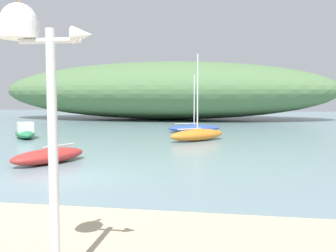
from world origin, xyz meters
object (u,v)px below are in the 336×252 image
object	(u,v)px
sailboat_off_point	(194,128)
motorboat_far_left	(25,132)
sailboat_east_reach	(49,155)
mast_structure	(31,59)
sailboat_far_right	(197,135)

from	to	relation	value
sailboat_off_point	motorboat_far_left	bearing A→B (deg)	-149.38
sailboat_east_reach	sailboat_off_point	distance (m)	15.08
motorboat_far_left	mast_structure	bearing A→B (deg)	-59.29
sailboat_east_reach	sailboat_off_point	world-z (taller)	sailboat_off_point
sailboat_far_right	sailboat_east_reach	size ratio (longest dim) A/B	1.27
sailboat_far_right	sailboat_off_point	xyz separation A→B (m)	(-0.77, 5.72, -0.08)
sailboat_east_reach	mast_structure	bearing A→B (deg)	-63.68
mast_structure	sailboat_far_right	bearing A→B (deg)	88.92
sailboat_east_reach	sailboat_off_point	bearing A→B (deg)	73.28
motorboat_far_left	sailboat_east_reach	bearing A→B (deg)	-54.70
sailboat_far_right	motorboat_far_left	xyz separation A→B (m)	(-11.04, -0.35, 0.01)
sailboat_far_right	motorboat_far_left	world-z (taller)	sailboat_far_right
sailboat_east_reach	motorboat_far_left	distance (m)	10.25
sailboat_east_reach	motorboat_far_left	xyz separation A→B (m)	(-5.93, 8.37, 0.07)
mast_structure	sailboat_off_point	bearing A→B (deg)	91.02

